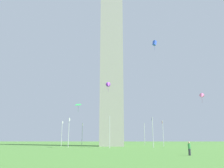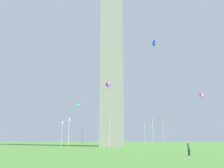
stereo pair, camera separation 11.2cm
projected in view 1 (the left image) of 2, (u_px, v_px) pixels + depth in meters
ground_plane at (112, 146)px, 65.12m from camera, size 260.00×260.00×0.00m
obelisk_monument at (112, 45)px, 71.99m from camera, size 6.63×6.63×60.25m
flagpole_n at (114, 133)px, 79.92m from camera, size 1.12×0.14×7.05m
flagpole_ne at (82, 133)px, 76.23m from camera, size 1.12×0.14×7.05m
flagpole_e at (62, 132)px, 66.59m from camera, size 1.12×0.14×7.05m
flagpole_se at (69, 131)px, 56.65m from camera, size 1.12×0.14×7.05m
flagpole_s at (110, 130)px, 52.23m from camera, size 1.12×0.14×7.05m
flagpole_sw at (153, 131)px, 55.92m from camera, size 1.12×0.14×7.05m
flagpole_w at (163, 132)px, 65.56m from camera, size 1.12×0.14×7.05m
flagpole_nw at (144, 133)px, 75.50m from camera, size 1.12×0.14×7.05m
person_green_shirt at (189, 149)px, 28.77m from camera, size 0.32×0.32×1.64m
kite_blue_box at (155, 43)px, 52.12m from camera, size 1.04×1.06×2.28m
kite_green_diamond at (78, 105)px, 55.63m from camera, size 1.38×1.47×2.06m
kite_purple_delta at (108, 85)px, 59.71m from camera, size 1.78×1.46×2.55m
kite_pink_delta at (202, 96)px, 51.11m from camera, size 1.69×1.53×2.16m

